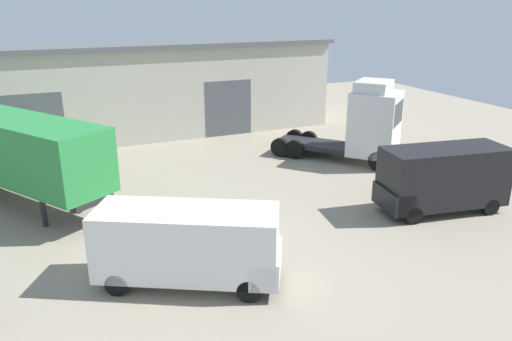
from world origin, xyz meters
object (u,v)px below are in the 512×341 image
object	(u,v)px
container_trailer_green	(16,150)
delivery_van_white	(192,244)
tractor_unit_white	(365,125)
traffic_cone	(178,203)
delivery_van_black	(440,178)

from	to	relation	value
container_trailer_green	delivery_van_white	bearing A→B (deg)	-3.83
tractor_unit_white	delivery_van_white	xyz separation A→B (m)	(-12.24, -8.25, -0.76)
tractor_unit_white	traffic_cone	bearing A→B (deg)	-118.42
container_trailer_green	traffic_cone	size ratio (longest dim) A/B	17.36
delivery_van_white	tractor_unit_white	bearing A→B (deg)	62.67
delivery_van_white	delivery_van_black	world-z (taller)	delivery_van_black
container_trailer_green	traffic_cone	xyz separation A→B (m)	(6.10, -3.08, -2.26)
container_trailer_green	delivery_van_white	xyz separation A→B (m)	(4.94, -9.10, -1.15)
tractor_unit_white	delivery_van_white	world-z (taller)	tractor_unit_white
tractor_unit_white	traffic_cone	distance (m)	11.46
delivery_van_white	delivery_van_black	size ratio (longest dim) A/B	1.08
traffic_cone	delivery_van_white	bearing A→B (deg)	-100.86
traffic_cone	tractor_unit_white	bearing A→B (deg)	11.37
container_trailer_green	delivery_van_black	distance (m)	17.87
tractor_unit_white	container_trailer_green	xyz separation A→B (m)	(-17.18, 0.85, 0.39)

